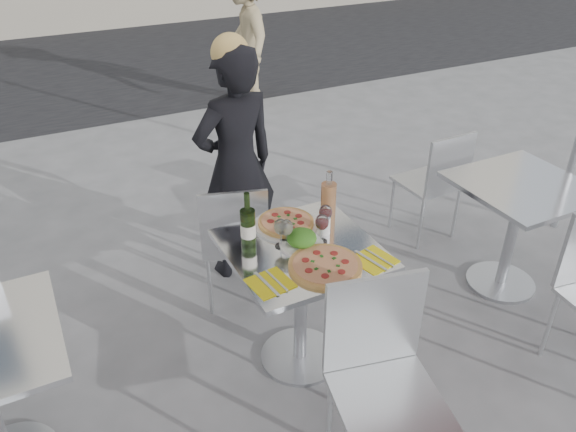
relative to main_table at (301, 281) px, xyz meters
name	(u,v)px	position (x,y,z in m)	size (l,w,h in m)	color
ground	(300,357)	(0.00, 0.00, -0.54)	(80.00, 80.00, 0.00)	#5F6062
street_asphalt	(92,63)	(0.00, 6.50, -0.54)	(24.00, 5.00, 0.00)	black
main_table	(301,281)	(0.00, 0.00, 0.00)	(0.72, 0.72, 0.75)	#B7BABF
side_table_right	(517,214)	(1.50, 0.00, 0.00)	(0.72, 0.72, 0.75)	#B7BABF
chair_far	(234,236)	(-0.13, 0.60, -0.04)	(0.48, 0.49, 0.85)	silver
chair_near	(381,369)	(0.01, -0.70, 0.03)	(0.52, 0.53, 0.96)	silver
side_chair_rfar	(437,177)	(1.43, 0.66, -0.04)	(0.40, 0.41, 0.85)	silver
woman_diner	(236,167)	(0.04, 0.95, 0.23)	(0.56, 0.37, 1.53)	black
pedestrian_b	(245,36)	(1.38, 3.99, 0.23)	(1.00, 0.57, 1.54)	tan
pizza_near	(325,266)	(0.02, -0.19, 0.22)	(0.35, 0.35, 0.02)	tan
pizza_far	(286,223)	(0.02, 0.21, 0.23)	(0.33, 0.33, 0.03)	white
salad_plate	(302,239)	(0.01, 0.02, 0.25)	(0.22, 0.22, 0.09)	white
wine_bottle	(248,226)	(-0.23, 0.13, 0.32)	(0.07, 0.08, 0.29)	#2C471A
carafe	(328,201)	(0.24, 0.16, 0.33)	(0.08, 0.08, 0.29)	#E8A063
sugar_shaker	(324,224)	(0.16, 0.07, 0.26)	(0.06, 0.06, 0.11)	white
wineglass_white_a	(281,228)	(-0.09, 0.05, 0.32)	(0.07, 0.07, 0.16)	white
wineglass_white_b	(286,228)	(-0.07, 0.04, 0.32)	(0.07, 0.07, 0.16)	white
wineglass_red_a	(322,223)	(0.11, 0.00, 0.32)	(0.07, 0.07, 0.16)	white
wineglass_red_b	(326,213)	(0.17, 0.07, 0.32)	(0.07, 0.07, 0.16)	white
napkin_left	(270,283)	(-0.26, -0.19, 0.21)	(0.20, 0.20, 0.01)	yellow
napkin_right	(374,260)	(0.26, -0.25, 0.21)	(0.22, 0.22, 0.01)	yellow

